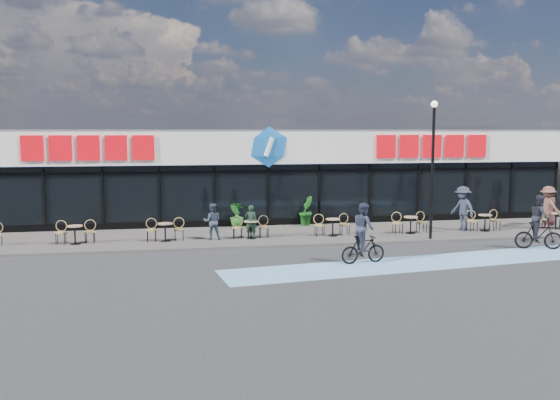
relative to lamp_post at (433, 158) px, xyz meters
name	(u,v)px	position (x,y,z in m)	size (l,w,h in m)	color
ground	(298,258)	(-6.07, -2.30, -3.42)	(120.00, 120.00, 0.00)	#28282B
sidewalk	(277,235)	(-6.07, 2.20, -3.37)	(44.00, 5.00, 0.10)	#504A46
bike_lane	(420,263)	(-2.07, -3.80, -3.42)	(14.00, 2.20, 0.01)	#6DA3CF
building	(259,174)	(-6.07, 7.63, -1.08)	(30.60, 6.57, 4.75)	black
lamp_post	(433,158)	(0.00, 0.00, 0.00)	(0.28, 0.28, 5.65)	black
bistro_set_1	(75,232)	(-14.29, 1.44, -2.87)	(1.54, 0.62, 0.90)	tan
bistro_set_2	(165,230)	(-10.80, 1.44, -2.87)	(1.54, 0.62, 0.90)	tan
bistro_set_3	(251,227)	(-7.31, 1.44, -2.87)	(1.54, 0.62, 0.90)	tan
bistro_set_4	(332,225)	(-3.81, 1.44, -2.87)	(1.54, 0.62, 0.90)	tan
bistro_set_5	(410,223)	(-0.32, 1.44, -2.87)	(1.54, 0.62, 0.90)	tan
bistro_set_6	(484,221)	(3.17, 1.44, -2.87)	(1.54, 0.62, 0.90)	tan
bistro_set_7	(555,219)	(6.67, 1.44, -2.87)	(1.54, 0.62, 0.90)	tan
potted_plant_left	(237,215)	(-7.59, 4.33, -2.75)	(0.64, 0.64, 1.14)	#205E1A
potted_plant_mid	(236,216)	(-7.62, 4.22, -2.78)	(0.59, 0.48, 1.08)	#164D19
potted_plant_right	(306,211)	(-4.31, 4.40, -2.63)	(0.76, 0.61, 1.38)	#154A15
patron_left	(251,222)	(-7.30, 1.37, -2.62)	(0.51, 0.34, 1.40)	black
patron_right	(212,221)	(-8.89, 1.44, -2.57)	(0.73, 0.57, 1.50)	#303A4B
pedestrian_a	(463,208)	(2.32, 1.80, -2.33)	(1.28, 0.73, 1.98)	#272C3C
pedestrian_b	(548,207)	(6.32, 1.47, -2.35)	(1.26, 0.72, 1.95)	brown
pedestrian_c	(549,206)	(7.01, 2.39, -2.41)	(0.89, 0.58, 1.82)	#4C272B
cyclist_a	(363,237)	(-4.04, -3.49, -2.51)	(1.68, 0.89, 2.11)	black
cyclist_b	(539,226)	(3.38, -2.31, -2.53)	(1.82, 1.05, 2.11)	black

